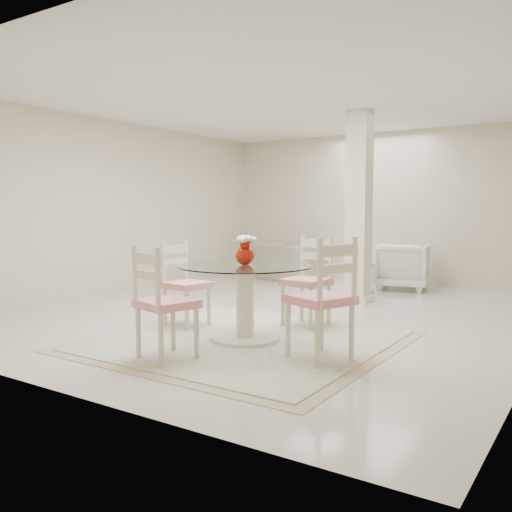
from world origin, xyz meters
The scene contains 13 objects.
ground centered at (0.00, 0.00, 0.00)m, with size 7.00×7.00×0.00m, color beige.
room_shell centered at (0.00, 0.00, 1.86)m, with size 6.02×7.02×2.71m.
column centered at (0.50, 1.30, 1.35)m, with size 0.30×0.30×2.70m, color beige.
area_rug centered at (0.47, -1.50, 0.01)m, with size 2.86×2.86×0.02m.
dining_table centered at (0.47, -1.50, 0.39)m, with size 1.34×1.34×0.77m.
red_vase centered at (0.47, -1.50, 0.93)m, with size 0.23×0.21×0.30m.
dining_chair_east centered at (1.47, -1.73, 0.63)m, with size 0.63×0.63×1.21m.
dining_chair_north centered at (0.67, -0.50, 0.60)m, with size 0.50×0.50×1.14m.
dining_chair_west centered at (-0.53, -1.30, 0.56)m, with size 0.47×0.47×1.06m.
dining_chair_south centered at (0.25, -2.50, 0.59)m, with size 0.54×0.54×1.12m.
recliner_taupe centered at (-1.58, 2.89, 0.34)m, with size 1.04×0.91×0.68m, color #9E9583.
armchair_white centered at (0.63, 2.87, 0.38)m, with size 0.82×0.84×0.76m, color white.
side_table centered at (0.20, 2.12, 0.22)m, with size 0.45×0.45×0.47m.
Camera 1 is at (3.51, -5.93, 1.33)m, focal length 38.00 mm.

